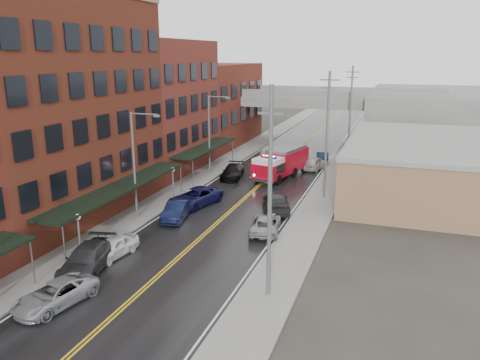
% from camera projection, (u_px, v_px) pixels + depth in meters
% --- Properties ---
extents(road, '(11.00, 160.00, 0.02)m').
position_uv_depth(road, '(237.00, 206.00, 42.88)').
color(road, black).
rests_on(road, ground).
extents(sidewalk_left, '(3.00, 160.00, 0.15)m').
position_uv_depth(sidewalk_left, '(165.00, 197.00, 45.15)').
color(sidewalk_left, slate).
rests_on(sidewalk_left, ground).
extents(sidewalk_right, '(3.00, 160.00, 0.15)m').
position_uv_depth(sidewalk_right, '(316.00, 214.00, 40.57)').
color(sidewalk_right, slate).
rests_on(sidewalk_right, ground).
extents(curb_left, '(0.30, 160.00, 0.15)m').
position_uv_depth(curb_left, '(181.00, 199.00, 44.63)').
color(curb_left, gray).
rests_on(curb_left, ground).
extents(curb_right, '(0.30, 160.00, 0.15)m').
position_uv_depth(curb_right, '(297.00, 212.00, 41.09)').
color(curb_right, gray).
rests_on(curb_right, ground).
extents(brick_building_b, '(9.00, 20.00, 18.00)m').
position_uv_depth(brick_building_b, '(55.00, 110.00, 38.31)').
color(brick_building_b, '#602819').
rests_on(brick_building_b, ground).
extents(brick_building_c, '(9.00, 15.00, 15.00)m').
position_uv_depth(brick_building_c, '(159.00, 107.00, 54.67)').
color(brick_building_c, maroon).
rests_on(brick_building_c, ground).
extents(brick_building_far, '(9.00, 20.00, 12.00)m').
position_uv_depth(brick_building_far, '(215.00, 105.00, 71.04)').
color(brick_building_far, maroon).
rests_on(brick_building_far, ground).
extents(tan_building, '(14.00, 22.00, 5.00)m').
position_uv_depth(tan_building, '(422.00, 168.00, 46.34)').
color(tan_building, '#8F6C4D').
rests_on(tan_building, ground).
extents(right_far_block, '(18.00, 30.00, 8.00)m').
position_uv_depth(right_far_block, '(431.00, 117.00, 72.71)').
color(right_far_block, slate).
rests_on(right_far_block, ground).
extents(awning_1, '(2.60, 18.00, 3.09)m').
position_uv_depth(awning_1, '(121.00, 187.00, 38.06)').
color(awning_1, black).
rests_on(awning_1, ground).
extents(awning_2, '(2.60, 13.00, 3.09)m').
position_uv_depth(awning_2, '(205.00, 148.00, 54.03)').
color(awning_2, black).
rests_on(awning_2, ground).
extents(globe_lamp_1, '(0.44, 0.44, 3.12)m').
position_uv_depth(globe_lamp_1, '(78.00, 225.00, 31.50)').
color(globe_lamp_1, '#59595B').
rests_on(globe_lamp_1, ground).
extents(globe_lamp_2, '(0.44, 0.44, 3.12)m').
position_uv_depth(globe_lamp_2, '(173.00, 176.00, 44.28)').
color(globe_lamp_2, '#59595B').
rests_on(globe_lamp_2, ground).
extents(street_lamp_1, '(2.64, 0.22, 9.00)m').
position_uv_depth(street_lamp_1, '(136.00, 159.00, 38.10)').
color(street_lamp_1, '#59595B').
rests_on(street_lamp_1, ground).
extents(street_lamp_2, '(2.64, 0.22, 9.00)m').
position_uv_depth(street_lamp_2, '(211.00, 130.00, 52.71)').
color(street_lamp_2, '#59595B').
rests_on(street_lamp_2, ground).
extents(utility_pole_0, '(1.80, 0.24, 12.00)m').
position_uv_depth(utility_pole_0, '(270.00, 191.00, 25.28)').
color(utility_pole_0, '#59595B').
rests_on(utility_pole_0, ground).
extents(utility_pole_1, '(1.80, 0.24, 12.00)m').
position_uv_depth(utility_pole_1, '(327.00, 133.00, 43.54)').
color(utility_pole_1, '#59595B').
rests_on(utility_pole_1, ground).
extents(utility_pole_2, '(1.80, 0.24, 12.00)m').
position_uv_depth(utility_pole_2, '(350.00, 110.00, 61.80)').
color(utility_pole_2, '#59595B').
rests_on(utility_pole_2, ground).
extents(overpass, '(40.00, 10.00, 7.50)m').
position_uv_depth(overpass, '(307.00, 105.00, 70.53)').
color(overpass, slate).
rests_on(overpass, ground).
extents(fire_truck, '(5.06, 9.17, 3.20)m').
position_uv_depth(fire_truck, '(281.00, 162.00, 52.44)').
color(fire_truck, '#A6071A').
rests_on(fire_truck, ground).
extents(parked_car_left_2, '(3.19, 5.20, 1.35)m').
position_uv_depth(parked_car_left_2, '(55.00, 294.00, 25.77)').
color(parked_car_left_2, gray).
rests_on(parked_car_left_2, ground).
extents(parked_car_left_3, '(3.53, 6.03, 1.64)m').
position_uv_depth(parked_car_left_3, '(87.00, 259.00, 29.82)').
color(parked_car_left_3, '#29292C').
rests_on(parked_car_left_3, ground).
extents(parked_car_left_4, '(2.17, 4.28, 1.40)m').
position_uv_depth(parked_car_left_4, '(113.00, 247.00, 32.00)').
color(parked_car_left_4, white).
rests_on(parked_car_left_4, ground).
extents(parked_car_left_5, '(2.44, 4.92, 1.55)m').
position_uv_depth(parked_car_left_5, '(177.00, 210.00, 39.33)').
color(parked_car_left_5, black).
rests_on(parked_car_left_5, ground).
extents(parked_car_left_6, '(4.07, 6.21, 1.59)m').
position_uv_depth(parked_car_left_6, '(195.00, 197.00, 42.78)').
color(parked_car_left_6, '#111343').
rests_on(parked_car_left_6, ground).
extents(parked_car_left_7, '(2.80, 5.33, 1.47)m').
position_uv_depth(parked_car_left_7, '(232.00, 172.00, 52.25)').
color(parked_car_left_7, black).
rests_on(parked_car_left_7, ground).
extents(parked_car_right_0, '(3.02, 5.08, 1.32)m').
position_uv_depth(parked_car_right_0, '(265.00, 224.00, 36.48)').
color(parked_car_right_0, gray).
rests_on(parked_car_right_0, ground).
extents(parked_car_right_1, '(3.92, 5.94, 1.60)m').
position_uv_depth(parked_car_right_1, '(276.00, 202.00, 41.31)').
color(parked_car_right_1, '#252528').
rests_on(parked_car_right_1, ground).
extents(parked_car_right_2, '(3.09, 4.99, 1.59)m').
position_uv_depth(parked_car_right_2, '(315.00, 163.00, 56.11)').
color(parked_car_right_2, '#B2B2B2').
rests_on(parked_car_right_2, ground).
extents(parked_car_right_3, '(2.14, 4.49, 1.42)m').
position_uv_depth(parked_car_right_3, '(322.00, 157.00, 59.82)').
color(parked_car_right_3, black).
rests_on(parked_car_right_3, ground).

